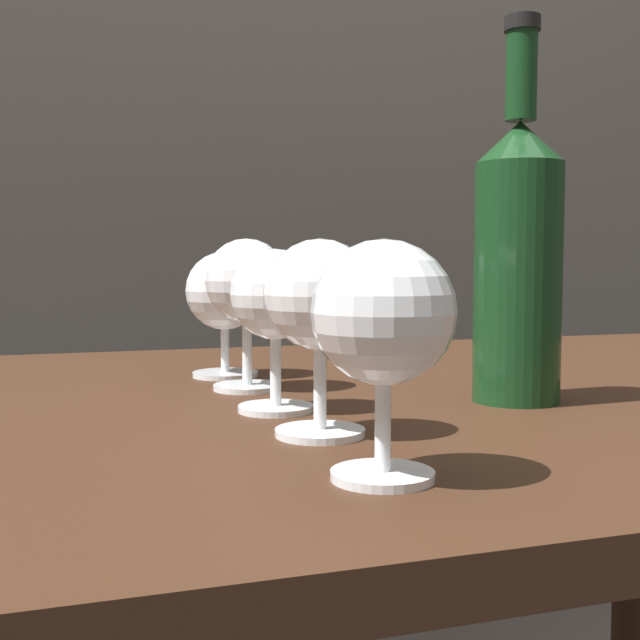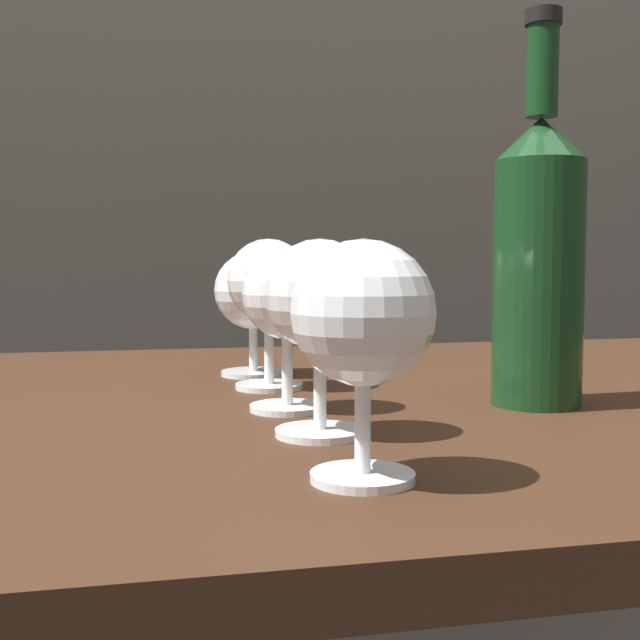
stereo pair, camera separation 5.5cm
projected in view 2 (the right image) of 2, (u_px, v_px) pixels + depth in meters
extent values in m
cube|color=#59544F|center=(250.00, 9.00, 1.43)|extent=(5.00, 0.08, 2.60)
cube|color=#382114|center=(360.00, 409.00, 0.73)|extent=(1.34, 0.80, 0.03)
cylinder|color=white|center=(363.00, 477.00, 0.44)|extent=(0.06, 0.06, 0.00)
cylinder|color=white|center=(363.00, 416.00, 0.44)|extent=(0.01, 0.01, 0.06)
sphere|color=white|center=(363.00, 312.00, 0.43)|extent=(0.08, 0.08, 0.08)
ellipsoid|color=#470A16|center=(363.00, 314.00, 0.43)|extent=(0.07, 0.07, 0.03)
cylinder|color=white|center=(320.00, 432.00, 0.55)|extent=(0.06, 0.06, 0.00)
cylinder|color=white|center=(320.00, 380.00, 0.55)|extent=(0.01, 0.01, 0.07)
sphere|color=white|center=(320.00, 294.00, 0.55)|extent=(0.08, 0.08, 0.08)
ellipsoid|color=gold|center=(320.00, 297.00, 0.55)|extent=(0.07, 0.07, 0.03)
cylinder|color=white|center=(287.00, 407.00, 0.64)|extent=(0.06, 0.06, 0.00)
cylinder|color=white|center=(287.00, 364.00, 0.64)|extent=(0.01, 0.01, 0.07)
sphere|color=white|center=(287.00, 294.00, 0.64)|extent=(0.07, 0.07, 0.07)
ellipsoid|color=beige|center=(287.00, 297.00, 0.64)|extent=(0.06, 0.06, 0.03)
cylinder|color=white|center=(269.00, 386.00, 0.75)|extent=(0.06, 0.06, 0.00)
cylinder|color=white|center=(269.00, 345.00, 0.75)|extent=(0.01, 0.01, 0.07)
sphere|color=white|center=(269.00, 280.00, 0.75)|extent=(0.08, 0.08, 0.08)
ellipsoid|color=pink|center=(269.00, 282.00, 0.75)|extent=(0.07, 0.07, 0.03)
cylinder|color=white|center=(253.00, 373.00, 0.84)|extent=(0.07, 0.07, 0.00)
cylinder|color=white|center=(253.00, 343.00, 0.84)|extent=(0.01, 0.01, 0.06)
sphere|color=white|center=(253.00, 290.00, 0.83)|extent=(0.08, 0.08, 0.08)
ellipsoid|color=maroon|center=(253.00, 292.00, 0.83)|extent=(0.07, 0.07, 0.03)
cylinder|color=#143819|center=(538.00, 284.00, 0.66)|extent=(0.07, 0.07, 0.20)
cone|color=#143819|center=(541.00, 139.00, 0.65)|extent=(0.07, 0.07, 0.03)
cylinder|color=#143819|center=(542.00, 71.00, 0.65)|extent=(0.03, 0.03, 0.07)
cylinder|color=black|center=(543.00, 18.00, 0.65)|extent=(0.03, 0.03, 0.01)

